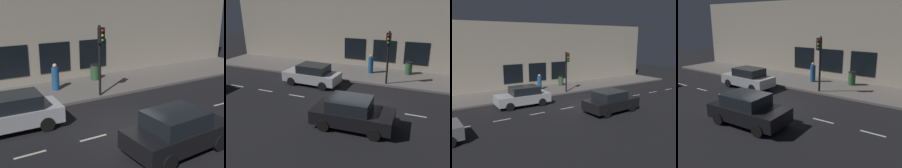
% 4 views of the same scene
% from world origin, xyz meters
% --- Properties ---
extents(ground_plane, '(60.00, 60.00, 0.00)m').
position_xyz_m(ground_plane, '(0.00, 0.00, 0.00)').
color(ground_plane, black).
extents(sidewalk, '(4.50, 32.00, 0.15)m').
position_xyz_m(sidewalk, '(6.25, 0.00, 0.07)').
color(sidewalk, slate).
rests_on(sidewalk, ground).
extents(building_facade, '(0.65, 32.00, 6.98)m').
position_xyz_m(building_facade, '(8.80, 0.00, 3.49)').
color(building_facade, '#B2A893').
rests_on(building_facade, ground).
extents(lane_centre_line, '(0.12, 27.20, 0.01)m').
position_xyz_m(lane_centre_line, '(0.00, -1.00, 0.00)').
color(lane_centre_line, beige).
rests_on(lane_centre_line, ground).
extents(traffic_light, '(0.49, 0.32, 3.94)m').
position_xyz_m(traffic_light, '(4.19, -1.07, 2.84)').
color(traffic_light, black).
rests_on(traffic_light, sidewalk).
extents(parked_car_1, '(2.12, 4.20, 1.58)m').
position_xyz_m(parked_car_1, '(-2.49, -0.60, 0.79)').
color(parked_car_1, black).
rests_on(parked_car_1, ground).
extents(parked_car_2, '(2.01, 4.34, 1.58)m').
position_xyz_m(parked_car_2, '(2.46, 4.24, 0.79)').
color(parked_car_2, '#B7B7BC').
rests_on(parked_car_2, ground).
extents(pedestrian_0, '(0.51, 0.51, 1.62)m').
position_xyz_m(pedestrian_0, '(6.57, 0.74, 0.88)').
color(pedestrian_0, '#1E5189').
rests_on(pedestrian_0, sidewalk).
extents(trash_bin, '(0.61, 0.61, 1.06)m').
position_xyz_m(trash_bin, '(7.39, -2.36, 0.68)').
color(trash_bin, '#2D5633').
rests_on(trash_bin, sidewalk).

